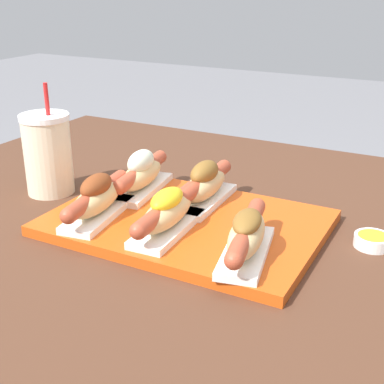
{
  "coord_description": "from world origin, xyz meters",
  "views": [
    {
      "loc": [
        0.38,
        -0.71,
        1.16
      ],
      "look_at": [
        -0.01,
        0.03,
        0.82
      ],
      "focal_mm": 50.0,
      "sensor_mm": 36.0,
      "label": 1
    }
  ],
  "objects_px": {
    "hot_dog_0": "(97,198)",
    "hot_dog_1": "(167,212)",
    "hot_dog_3": "(141,174)",
    "serving_tray": "(186,223)",
    "hot_dog_2": "(247,235)",
    "sauce_bowl": "(373,240)",
    "hot_dog_4": "(204,185)",
    "drink_cup": "(48,154)"
  },
  "relations": [
    {
      "from": "hot_dog_0",
      "to": "hot_dog_1",
      "type": "bearing_deg",
      "value": 3.16
    },
    {
      "from": "hot_dog_0",
      "to": "hot_dog_3",
      "type": "distance_m",
      "value": 0.13
    },
    {
      "from": "serving_tray",
      "to": "hot_dog_3",
      "type": "height_order",
      "value": "hot_dog_3"
    },
    {
      "from": "hot_dog_2",
      "to": "hot_dog_3",
      "type": "distance_m",
      "value": 0.31
    },
    {
      "from": "hot_dog_0",
      "to": "sauce_bowl",
      "type": "distance_m",
      "value": 0.45
    },
    {
      "from": "hot_dog_1",
      "to": "sauce_bowl",
      "type": "xyz_separation_m",
      "value": [
        0.29,
        0.14,
        -0.04
      ]
    },
    {
      "from": "serving_tray",
      "to": "hot_dog_1",
      "type": "height_order",
      "value": "hot_dog_1"
    },
    {
      "from": "hot_dog_2",
      "to": "sauce_bowl",
      "type": "relative_size",
      "value": 3.49
    },
    {
      "from": "hot_dog_3",
      "to": "hot_dog_4",
      "type": "bearing_deg",
      "value": 2.35
    },
    {
      "from": "hot_dog_0",
      "to": "hot_dog_4",
      "type": "distance_m",
      "value": 0.19
    },
    {
      "from": "hot_dog_2",
      "to": "hot_dog_3",
      "type": "height_order",
      "value": "hot_dog_3"
    },
    {
      "from": "hot_dog_3",
      "to": "hot_dog_4",
      "type": "relative_size",
      "value": 0.99
    },
    {
      "from": "hot_dog_4",
      "to": "serving_tray",
      "type": "bearing_deg",
      "value": -88.16
    },
    {
      "from": "hot_dog_0",
      "to": "hot_dog_3",
      "type": "xyz_separation_m",
      "value": [
        0.0,
        0.13,
        0.0
      ]
    },
    {
      "from": "hot_dog_1",
      "to": "hot_dog_4",
      "type": "bearing_deg",
      "value": 90.23
    },
    {
      "from": "serving_tray",
      "to": "hot_dog_2",
      "type": "height_order",
      "value": "hot_dog_2"
    },
    {
      "from": "hot_dog_0",
      "to": "drink_cup",
      "type": "bearing_deg",
      "value": 154.81
    },
    {
      "from": "hot_dog_3",
      "to": "hot_dog_2",
      "type": "bearing_deg",
      "value": -27.67
    },
    {
      "from": "serving_tray",
      "to": "hot_dog_4",
      "type": "height_order",
      "value": "hot_dog_4"
    },
    {
      "from": "serving_tray",
      "to": "hot_dog_3",
      "type": "distance_m",
      "value": 0.15
    },
    {
      "from": "hot_dog_0",
      "to": "hot_dog_4",
      "type": "bearing_deg",
      "value": 46.69
    },
    {
      "from": "hot_dog_0",
      "to": "hot_dog_2",
      "type": "xyz_separation_m",
      "value": [
        0.27,
        -0.01,
        -0.0
      ]
    },
    {
      "from": "sauce_bowl",
      "to": "hot_dog_2",
      "type": "bearing_deg",
      "value": -135.06
    },
    {
      "from": "hot_dog_1",
      "to": "hot_dog_2",
      "type": "relative_size",
      "value": 1.02
    },
    {
      "from": "hot_dog_0",
      "to": "hot_dog_1",
      "type": "height_order",
      "value": "hot_dog_0"
    },
    {
      "from": "sauce_bowl",
      "to": "drink_cup",
      "type": "relative_size",
      "value": 0.27
    },
    {
      "from": "serving_tray",
      "to": "hot_dog_1",
      "type": "xyz_separation_m",
      "value": [
        -0.0,
        -0.06,
        0.04
      ]
    },
    {
      "from": "drink_cup",
      "to": "hot_dog_4",
      "type": "bearing_deg",
      "value": 9.91
    },
    {
      "from": "hot_dog_3",
      "to": "sauce_bowl",
      "type": "relative_size",
      "value": 3.53
    },
    {
      "from": "serving_tray",
      "to": "hot_dog_2",
      "type": "xyz_separation_m",
      "value": [
        0.14,
        -0.08,
        0.04
      ]
    },
    {
      "from": "hot_dog_1",
      "to": "drink_cup",
      "type": "height_order",
      "value": "drink_cup"
    },
    {
      "from": "hot_dog_0",
      "to": "hot_dog_4",
      "type": "xyz_separation_m",
      "value": [
        0.13,
        0.14,
        0.0
      ]
    },
    {
      "from": "drink_cup",
      "to": "hot_dog_0",
      "type": "bearing_deg",
      "value": -25.19
    },
    {
      "from": "serving_tray",
      "to": "hot_dog_4",
      "type": "bearing_deg",
      "value": 91.84
    },
    {
      "from": "sauce_bowl",
      "to": "drink_cup",
      "type": "xyz_separation_m",
      "value": [
        -0.61,
        -0.06,
        0.07
      ]
    },
    {
      "from": "serving_tray",
      "to": "hot_dog_4",
      "type": "distance_m",
      "value": 0.08
    },
    {
      "from": "hot_dog_0",
      "to": "hot_dog_2",
      "type": "bearing_deg",
      "value": -1.82
    },
    {
      "from": "hot_dog_3",
      "to": "sauce_bowl",
      "type": "distance_m",
      "value": 0.43
    },
    {
      "from": "hot_dog_0",
      "to": "hot_dog_2",
      "type": "relative_size",
      "value": 1.01
    },
    {
      "from": "hot_dog_1",
      "to": "hot_dog_4",
      "type": "xyz_separation_m",
      "value": [
        -0.0,
        0.13,
        0.0
      ]
    },
    {
      "from": "hot_dog_1",
      "to": "hot_dog_4",
      "type": "relative_size",
      "value": 1.0
    },
    {
      "from": "hot_dog_2",
      "to": "serving_tray",
      "type": "bearing_deg",
      "value": 151.45
    }
  ]
}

